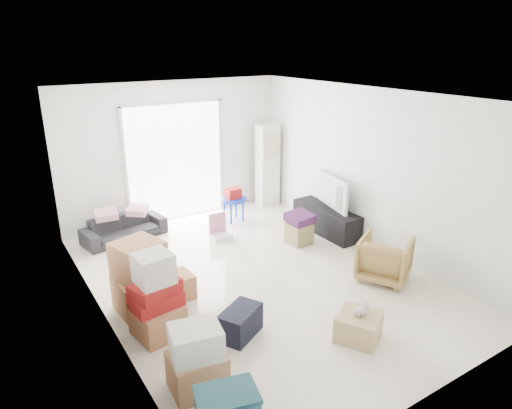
{
  "coord_description": "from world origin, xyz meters",
  "views": [
    {
      "loc": [
        -3.34,
        -5.17,
        3.39
      ],
      "look_at": [
        0.09,
        0.2,
        1.09
      ],
      "focal_mm": 32.0,
      "sensor_mm": 36.0,
      "label": 1
    }
  ],
  "objects_px": {
    "kids_table": "(233,198)",
    "tv_console": "(326,220)",
    "wood_crate": "(359,327)",
    "ac_tower": "(268,165)",
    "television": "(327,204)",
    "armchair": "(385,257)",
    "sofa": "(124,224)",
    "ottoman": "(299,233)"
  },
  "relations": [
    {
      "from": "ac_tower",
      "to": "armchair",
      "type": "relative_size",
      "value": 2.41
    },
    {
      "from": "television",
      "to": "ac_tower",
      "type": "bearing_deg",
      "value": 14.44
    },
    {
      "from": "ac_tower",
      "to": "tv_console",
      "type": "distance_m",
      "value": 1.99
    },
    {
      "from": "ottoman",
      "to": "armchair",
      "type": "bearing_deg",
      "value": -80.58
    },
    {
      "from": "ac_tower",
      "to": "armchair",
      "type": "xyz_separation_m",
      "value": [
        -0.39,
        -3.7,
        -0.51
      ]
    },
    {
      "from": "tv_console",
      "to": "television",
      "type": "height_order",
      "value": "television"
    },
    {
      "from": "ac_tower",
      "to": "wood_crate",
      "type": "relative_size",
      "value": 3.61
    },
    {
      "from": "television",
      "to": "ottoman",
      "type": "xyz_separation_m",
      "value": [
        -0.72,
        -0.12,
        -0.37
      ]
    },
    {
      "from": "ac_tower",
      "to": "television",
      "type": "relative_size",
      "value": 1.69
    },
    {
      "from": "sofa",
      "to": "tv_console",
      "type": "bearing_deg",
      "value": -37.36
    },
    {
      "from": "ottoman",
      "to": "television",
      "type": "bearing_deg",
      "value": 9.11
    },
    {
      "from": "television",
      "to": "armchair",
      "type": "bearing_deg",
      "value": 179.44
    },
    {
      "from": "television",
      "to": "kids_table",
      "type": "distance_m",
      "value": 1.85
    },
    {
      "from": "television",
      "to": "kids_table",
      "type": "bearing_deg",
      "value": 51.68
    },
    {
      "from": "television",
      "to": "wood_crate",
      "type": "distance_m",
      "value": 3.26
    },
    {
      "from": "armchair",
      "to": "ottoman",
      "type": "relative_size",
      "value": 1.93
    },
    {
      "from": "tv_console",
      "to": "television",
      "type": "relative_size",
      "value": 1.41
    },
    {
      "from": "sofa",
      "to": "ottoman",
      "type": "xyz_separation_m",
      "value": [
        2.54,
        -1.85,
        -0.1
      ]
    },
    {
      "from": "tv_console",
      "to": "wood_crate",
      "type": "relative_size",
      "value": 3.01
    },
    {
      "from": "ac_tower",
      "to": "sofa",
      "type": "bearing_deg",
      "value": -177.32
    },
    {
      "from": "ottoman",
      "to": "wood_crate",
      "type": "height_order",
      "value": "ottoman"
    },
    {
      "from": "kids_table",
      "to": "wood_crate",
      "type": "height_order",
      "value": "kids_table"
    },
    {
      "from": "sofa",
      "to": "ottoman",
      "type": "relative_size",
      "value": 3.92
    },
    {
      "from": "television",
      "to": "kids_table",
      "type": "height_order",
      "value": "kids_table"
    },
    {
      "from": "sofa",
      "to": "ottoman",
      "type": "bearing_deg",
      "value": -45.39
    },
    {
      "from": "wood_crate",
      "to": "sofa",
      "type": "bearing_deg",
      "value": 108.21
    },
    {
      "from": "tv_console",
      "to": "wood_crate",
      "type": "bearing_deg",
      "value": -123.91
    },
    {
      "from": "kids_table",
      "to": "tv_console",
      "type": "bearing_deg",
      "value": -51.25
    },
    {
      "from": "armchair",
      "to": "wood_crate",
      "type": "bearing_deg",
      "value": 94.08
    },
    {
      "from": "sofa",
      "to": "wood_crate",
      "type": "relative_size",
      "value": 3.03
    },
    {
      "from": "tv_console",
      "to": "television",
      "type": "distance_m",
      "value": 0.31
    },
    {
      "from": "sofa",
      "to": "ottoman",
      "type": "height_order",
      "value": "sofa"
    },
    {
      "from": "tv_console",
      "to": "television",
      "type": "bearing_deg",
      "value": 0.0
    },
    {
      "from": "sofa",
      "to": "wood_crate",
      "type": "distance_m",
      "value": 4.66
    },
    {
      "from": "ac_tower",
      "to": "wood_crate",
      "type": "bearing_deg",
      "value": -111.01
    },
    {
      "from": "ottoman",
      "to": "kids_table",
      "type": "bearing_deg",
      "value": 105.72
    },
    {
      "from": "sofa",
      "to": "armchair",
      "type": "xyz_separation_m",
      "value": [
        2.82,
        -3.55,
        0.08
      ]
    },
    {
      "from": "ac_tower",
      "to": "kids_table",
      "type": "relative_size",
      "value": 2.6
    },
    {
      "from": "tv_console",
      "to": "sofa",
      "type": "distance_m",
      "value": 3.69
    },
    {
      "from": "sofa",
      "to": "ottoman",
      "type": "distance_m",
      "value": 3.15
    },
    {
      "from": "armchair",
      "to": "wood_crate",
      "type": "xyz_separation_m",
      "value": [
        -1.37,
        -0.87,
        -0.2
      ]
    },
    {
      "from": "tv_console",
      "to": "sofa",
      "type": "bearing_deg",
      "value": 151.98
    }
  ]
}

